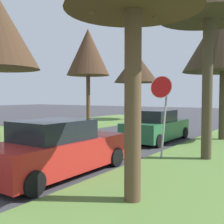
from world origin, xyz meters
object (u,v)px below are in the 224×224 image
at_px(street_tree_right_far, 224,37).
at_px(parked_sedan_red, 58,149).
at_px(parked_sedan_green, 156,127).
at_px(street_tree_left_far, 136,68).
at_px(stop_sign_far, 162,99).
at_px(street_tree_left_mid_b, 88,53).

bearing_deg(street_tree_right_far, parked_sedan_red, -104.64).
xyz_separation_m(parked_sedan_red, parked_sedan_green, (-0.26, 7.07, 0.00)).
bearing_deg(street_tree_left_far, stop_sign_far, -57.47).
height_order(street_tree_left_mid_b, street_tree_left_far, street_tree_left_mid_b).
distance_m(street_tree_left_mid_b, parked_sedan_red, 13.45).
relative_size(parked_sedan_red, parked_sedan_green, 1.00).
bearing_deg(parked_sedan_red, stop_sign_far, 65.69).
height_order(stop_sign_far, street_tree_left_far, street_tree_left_far).
relative_size(street_tree_left_far, parked_sedan_red, 1.48).
bearing_deg(stop_sign_far, street_tree_left_mid_b, 143.05).
xyz_separation_m(stop_sign_far, parked_sedan_green, (-1.87, 3.50, -1.44)).
relative_size(street_tree_right_far, parked_sedan_red, 1.59).
height_order(street_tree_right_far, street_tree_left_mid_b, street_tree_left_mid_b).
distance_m(street_tree_right_far, parked_sedan_red, 10.63).
xyz_separation_m(stop_sign_far, parked_sedan_red, (-1.61, -3.57, -1.44)).
bearing_deg(street_tree_left_mid_b, stop_sign_far, -36.95).
relative_size(street_tree_right_far, street_tree_left_far, 1.08).
xyz_separation_m(stop_sign_far, street_tree_left_far, (-9.21, 14.44, 2.89)).
bearing_deg(street_tree_right_far, parked_sedan_green, -140.34).
height_order(street_tree_right_far, street_tree_left_far, street_tree_right_far).
bearing_deg(stop_sign_far, street_tree_right_far, 81.89).
height_order(street_tree_left_far, parked_sedan_red, street_tree_left_far).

